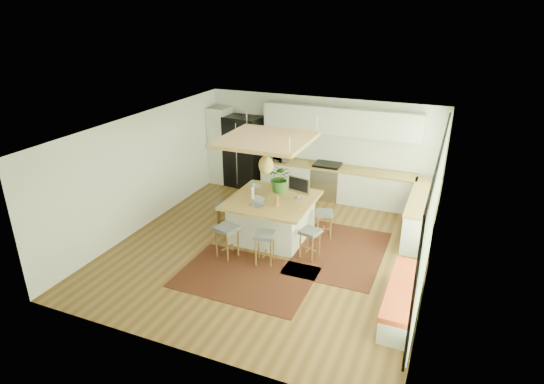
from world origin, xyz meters
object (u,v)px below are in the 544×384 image
at_px(fridge, 245,155).
at_px(laptop, 257,200).
at_px(stool_left_side, 225,214).
at_px(island_plant, 280,181).
at_px(stool_near_left, 227,242).
at_px(microwave, 279,154).
at_px(island, 272,218).
at_px(stool_near_right, 265,248).
at_px(stool_right_front, 310,242).
at_px(monitor, 299,187).
at_px(stool_right_back, 324,223).

relative_size(fridge, laptop, 6.76).
distance_m(stool_left_side, island_plant, 1.56).
relative_size(stool_near_left, microwave, 1.35).
bearing_deg(island, stool_left_side, -177.90).
xyz_separation_m(stool_near_left, stool_near_right, (0.83, 0.07, 0.00)).
height_order(stool_right_front, monitor, monitor).
bearing_deg(island, stool_right_back, 21.21).
bearing_deg(laptop, stool_left_side, 173.55).
bearing_deg(island_plant, stool_right_front, -44.02).
bearing_deg(stool_left_side, laptop, -22.28).
relative_size(stool_right_front, laptop, 2.11).
relative_size(stool_right_front, microwave, 1.22).
height_order(island, stool_near_right, island).
distance_m(island, stool_left_side, 1.21).
height_order(island, stool_right_back, island).
bearing_deg(stool_right_front, monitor, 123.91).
distance_m(monitor, island_plant, 0.57).
bearing_deg(stool_near_left, stool_right_front, 21.72).
distance_m(island, monitor, 0.94).
distance_m(island, stool_near_left, 1.33).
bearing_deg(stool_left_side, stool_right_front, -13.23).
height_order(stool_right_back, stool_left_side, stool_left_side).
height_order(stool_near_left, island_plant, island_plant).
xyz_separation_m(stool_right_front, monitor, (-0.57, 0.85, 0.83)).
relative_size(stool_near_left, island_plant, 1.05).
bearing_deg(island, stool_near_left, -112.28).
relative_size(stool_near_left, laptop, 2.33).
distance_m(island, stool_right_front, 1.26).
bearing_deg(fridge, stool_left_side, -67.13).
xyz_separation_m(stool_near_left, microwave, (-0.37, 3.85, 0.75)).
bearing_deg(fridge, stool_near_right, -52.14).
xyz_separation_m(island, microwave, (-0.88, 2.62, 0.64)).
bearing_deg(island, microwave, 108.50).
height_order(stool_right_back, laptop, laptop).
height_order(island, laptop, laptop).
bearing_deg(island_plant, stool_right_back, -2.17).
bearing_deg(island, monitor, 26.32).
xyz_separation_m(fridge, laptop, (1.82, -3.16, 0.12)).
relative_size(stool_right_front, stool_left_side, 1.01).
xyz_separation_m(stool_right_back, microwave, (-1.99, 2.19, 0.75)).
height_order(island, microwave, microwave).
height_order(laptop, island_plant, island_plant).
bearing_deg(island_plant, monitor, -21.76).
xyz_separation_m(laptop, island_plant, (0.17, 0.94, 0.14)).
bearing_deg(stool_near_left, stool_right_back, 45.74).
height_order(fridge, stool_near_left, fridge).
bearing_deg(microwave, stool_left_side, -82.28).
height_order(monitor, island_plant, island_plant).
bearing_deg(stool_right_back, stool_near_left, -134.26).
bearing_deg(stool_right_back, stool_right_front, -90.46).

